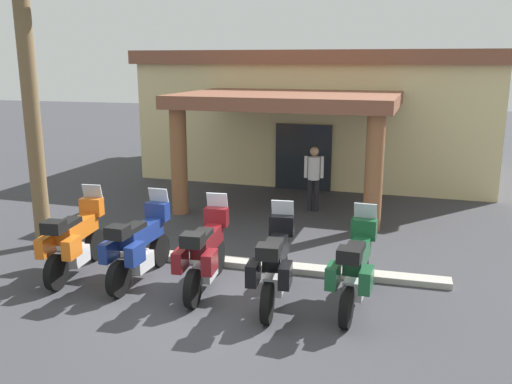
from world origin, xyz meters
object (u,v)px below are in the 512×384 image
at_px(motel_building, 323,111).
at_px(motorcycle_black, 275,264).
at_px(motorcycle_green, 356,268).
at_px(motorcycle_blue, 139,245).
at_px(palm_tree_roadside, 23,7).
at_px(motorcycle_maroon, 205,253).
at_px(pedestrian, 314,174).
at_px(motorcycle_orange, 75,240).

distance_m(motel_building, motorcycle_black, 11.86).
relative_size(motel_building, motorcycle_green, 5.57).
relative_size(motorcycle_blue, palm_tree_roadside, 0.33).
xyz_separation_m(motorcycle_maroon, pedestrian, (1.03, 5.79, 0.34)).
distance_m(motorcycle_orange, motorcycle_maroon, 2.68).
bearing_deg(pedestrian, motorcycle_black, -4.85).
distance_m(motel_building, motorcycle_maroon, 11.61).
distance_m(motel_building, motorcycle_blue, 11.67).
relative_size(motorcycle_green, palm_tree_roadside, 0.33).
xyz_separation_m(motorcycle_maroon, palm_tree_roadside, (-4.32, 1.33, 4.42)).
bearing_deg(pedestrian, motorcycle_green, 7.95).
bearing_deg(motorcycle_blue, motorcycle_green, -89.29).
xyz_separation_m(motorcycle_green, palm_tree_roadside, (-7.00, 1.38, 4.42)).
bearing_deg(motorcycle_maroon, motorcycle_orange, 85.83).
bearing_deg(motorcycle_black, motel_building, 0.25).
distance_m(motel_building, motorcycle_green, 11.87).
bearing_deg(motorcycle_green, pedestrian, 20.22).
relative_size(motorcycle_black, pedestrian, 1.24).
xyz_separation_m(motorcycle_black, pedestrian, (-0.31, 6.01, 0.34)).
bearing_deg(motorcycle_black, motorcycle_green, -86.80).
distance_m(motorcycle_blue, palm_tree_roadside, 5.48).
relative_size(motorcycle_maroon, motorcycle_green, 1.00).
xyz_separation_m(motorcycle_blue, motorcycle_green, (4.02, -0.12, 0.00)).
height_order(motorcycle_orange, palm_tree_roadside, palm_tree_roadside).
bearing_deg(motorcycle_black, motorcycle_blue, 79.68).
bearing_deg(pedestrian, motorcycle_orange, -40.57).
height_order(motorcycle_maroon, pedestrian, pedestrian).
relative_size(motorcycle_orange, palm_tree_roadside, 0.33).
height_order(motorcycle_orange, motorcycle_blue, same).
xyz_separation_m(motel_building, motorcycle_maroon, (-0.43, -11.50, -1.52)).
xyz_separation_m(motorcycle_blue, palm_tree_roadside, (-2.98, 1.27, 4.42)).
xyz_separation_m(motel_building, motorcycle_black, (0.91, -11.73, -1.52)).
relative_size(motel_building, motorcycle_black, 5.57).
xyz_separation_m(motorcycle_orange, motorcycle_blue, (1.34, 0.03, 0.00)).
bearing_deg(motorcycle_black, pedestrian, -1.19).
bearing_deg(pedestrian, motorcycle_maroon, -17.88).
height_order(motorcycle_maroon, motorcycle_green, same).
relative_size(motorcycle_green, pedestrian, 1.24).
height_order(motorcycle_orange, pedestrian, pedestrian).
height_order(motorcycle_maroon, motorcycle_black, same).
xyz_separation_m(pedestrian, palm_tree_roadside, (-5.34, -4.46, 4.08)).
distance_m(motel_building, motorcycle_orange, 11.98).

